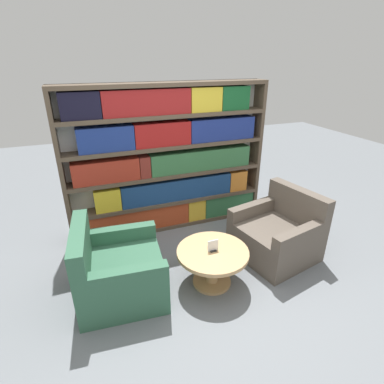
% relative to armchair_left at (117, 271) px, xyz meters
% --- Properties ---
extents(ground_plane, '(14.00, 14.00, 0.00)m').
position_rel_armchair_left_xyz_m(ground_plane, '(0.93, -0.29, -0.28)').
color(ground_plane, slate).
extents(bookshelf, '(2.74, 0.30, 2.00)m').
position_rel_armchair_left_xyz_m(bookshelf, '(0.94, 1.18, 0.70)').
color(bookshelf, silver).
rests_on(bookshelf, ground_plane).
extents(armchair_left, '(0.91, 0.94, 0.82)m').
position_rel_armchair_left_xyz_m(armchair_left, '(0.00, 0.00, 0.00)').
color(armchair_left, '#336047').
rests_on(armchair_left, ground_plane).
extents(armchair_right, '(0.99, 1.01, 0.82)m').
position_rel_armchair_left_xyz_m(armchair_right, '(1.95, 0.00, 0.00)').
color(armchair_right, brown).
rests_on(armchair_right, ground_plane).
extents(coffee_table, '(0.76, 0.76, 0.42)m').
position_rel_armchair_left_xyz_m(coffee_table, '(0.97, -0.20, 0.02)').
color(coffee_table, tan).
rests_on(coffee_table, ground_plane).
extents(table_sign, '(0.12, 0.06, 0.13)m').
position_rel_armchair_left_xyz_m(table_sign, '(0.97, -0.20, 0.19)').
color(table_sign, black).
rests_on(table_sign, coffee_table).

